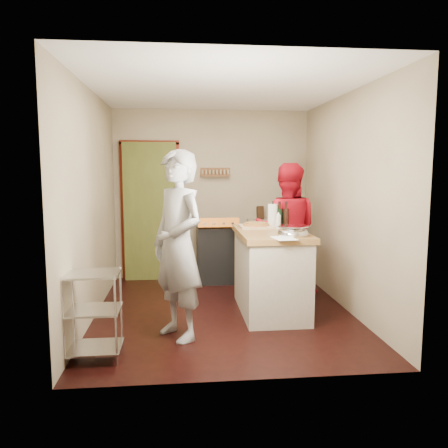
% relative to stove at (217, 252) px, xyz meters
% --- Properties ---
extents(floor, '(3.50, 3.50, 0.00)m').
position_rel_stove_xyz_m(floor, '(-0.05, -1.42, -0.45)').
color(floor, black).
rests_on(floor, ground).
extents(back_wall, '(3.00, 0.44, 2.60)m').
position_rel_stove_xyz_m(back_wall, '(-0.69, 0.36, 0.68)').
color(back_wall, tan).
rests_on(back_wall, ground).
extents(left_wall, '(0.04, 3.50, 2.60)m').
position_rel_stove_xyz_m(left_wall, '(-1.55, -1.42, 0.85)').
color(left_wall, tan).
rests_on(left_wall, ground).
extents(right_wall, '(0.04, 3.50, 2.60)m').
position_rel_stove_xyz_m(right_wall, '(1.45, -1.42, 0.85)').
color(right_wall, tan).
rests_on(right_wall, ground).
extents(ceiling, '(3.00, 3.50, 0.02)m').
position_rel_stove_xyz_m(ceiling, '(-0.05, -1.42, 2.16)').
color(ceiling, white).
rests_on(ceiling, back_wall).
extents(stove, '(0.60, 0.63, 1.00)m').
position_rel_stove_xyz_m(stove, '(0.00, 0.00, 0.00)').
color(stove, black).
rests_on(stove, ground).
extents(wire_shelving, '(0.48, 0.40, 0.80)m').
position_rel_stove_xyz_m(wire_shelving, '(-1.33, -2.62, -0.01)').
color(wire_shelving, silver).
rests_on(wire_shelving, ground).
extents(island, '(0.77, 1.38, 1.29)m').
position_rel_stove_xyz_m(island, '(0.52, -1.50, 0.06)').
color(island, '#BBB29F').
rests_on(island, ground).
extents(person_stripe, '(0.76, 0.82, 1.89)m').
position_rel_stove_xyz_m(person_stripe, '(-0.57, -2.19, 0.49)').
color(person_stripe, '#AEAEB3').
rests_on(person_stripe, ground).
extents(person_red, '(1.01, 0.88, 1.78)m').
position_rel_stove_xyz_m(person_red, '(0.87, -0.80, 0.44)').
color(person_red, '#B80C1C').
rests_on(person_red, ground).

